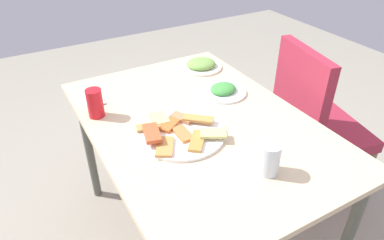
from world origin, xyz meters
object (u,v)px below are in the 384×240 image
salad_plate_greens (223,90)px  salad_plate_rice (201,65)px  dining_table (199,136)px  fork (90,97)px  pide_platter (179,132)px  paper_napkin (94,97)px  dining_chair (312,120)px  drinking_glass (269,158)px  soda_can (95,103)px  spoon (97,95)px

salad_plate_greens → salad_plate_rice: bearing=170.0°
dining_table → fork: size_ratio=6.66×
pide_platter → paper_napkin: size_ratio=2.99×
fork → salad_plate_rice: bearing=88.7°
salad_plate_greens → pide_platter: bearing=-60.1°
dining_table → dining_chair: 0.68m
dining_chair → paper_napkin: bearing=-113.5°
dining_table → pide_platter: 0.15m
dining_chair → salad_plate_rice: 0.65m
paper_napkin → dining_table: bearing=37.7°
dining_chair → salad_plate_greens: 0.53m
dining_chair → pide_platter: bearing=-88.4°
dining_chair → fork: size_ratio=4.97×
drinking_glass → fork: (-0.79, -0.38, -0.05)m
pide_platter → salad_plate_rice: (-0.48, 0.38, 0.01)m
salad_plate_rice → salad_plate_greens: bearing=-10.0°
dining_table → soda_can: (-0.25, -0.35, 0.13)m
soda_can → spoon: size_ratio=0.66×
salad_plate_greens → salad_plate_rice: 0.29m
dining_table → paper_napkin: (-0.41, -0.32, 0.08)m
pide_platter → dining_table: bearing=109.7°
dining_table → dining_chair: size_ratio=1.34×
spoon → salad_plate_greens: bearing=61.7°
dining_chair → salad_plate_greens: bearing=-110.6°
drinking_glass → paper_napkin: (-0.79, -0.36, -0.05)m
fork → spoon: bearing=86.0°
dining_chair → pide_platter: (0.02, -0.78, 0.21)m
pide_platter → salad_plate_greens: pide_platter is taller
pide_platter → soda_can: bearing=-140.6°
fork → salad_plate_greens: bearing=61.0°
salad_plate_rice → spoon: 0.57m
dining_chair → fork: dining_chair is taller
salad_plate_greens → soda_can: size_ratio=1.77×
salad_plate_greens → salad_plate_rice: salad_plate_rice is taller
paper_napkin → spoon: bearing=90.0°
salad_plate_rice → soda_can: 0.65m
dining_table → salad_plate_greens: salad_plate_greens is taller
pide_platter → drinking_glass: size_ratio=3.04×
dining_table → dining_chair: (0.02, 0.67, -0.12)m
salad_plate_greens → drinking_glass: size_ratio=1.91×
dining_chair → fork: (-0.43, -1.01, 0.20)m
soda_can → drinking_glass: 0.74m
drinking_glass → spoon: bearing=-156.5°
dining_table → salad_plate_greens: 0.28m
salad_plate_greens → fork: bearing=-115.1°
pide_platter → paper_napkin: pide_platter is taller
fork → spoon: size_ratio=0.99×
soda_can → drinking_glass: bearing=32.2°
salad_plate_greens → paper_napkin: (-0.26, -0.54, -0.01)m
paper_napkin → fork: fork is taller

